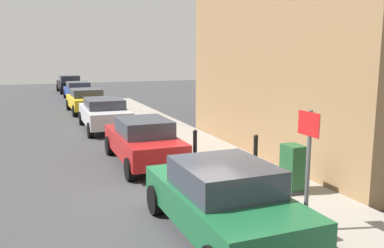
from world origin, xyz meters
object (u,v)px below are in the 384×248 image
at_px(car_yellow, 86,100).
at_px(car_blue, 78,90).
at_px(car_green, 223,199).
at_px(car_red, 143,141).
at_px(car_silver, 104,113).
at_px(bollard_far_kerb, 195,145).
at_px(utility_cabinet, 293,170).
at_px(street_sign, 308,153).
at_px(bollard_near_cabinet, 256,151).
at_px(car_black, 69,84).

xyz_separation_m(car_yellow, car_blue, (0.26, 6.68, -0.02)).
distance_m(car_green, car_red, 5.56).
xyz_separation_m(car_silver, bollard_far_kerb, (1.47, -7.34, -0.05)).
relative_size(car_silver, utility_cabinet, 3.82).
height_order(car_silver, street_sign, street_sign).
bearing_deg(utility_cabinet, bollard_near_cabinet, 87.02).
distance_m(car_silver, car_black, 18.81).
bearing_deg(car_silver, utility_cabinet, -165.15).
distance_m(car_silver, utility_cabinet, 10.91).
distance_m(bollard_near_cabinet, street_sign, 4.16).
bearing_deg(car_blue, car_green, 179.40).
height_order(car_black, street_sign, street_sign).
relative_size(car_green, car_black, 0.97).
bearing_deg(car_green, car_blue, -0.48).
xyz_separation_m(car_yellow, street_sign, (1.65, -18.36, 0.93)).
xyz_separation_m(car_silver, car_yellow, (-0.04, 5.83, -0.03)).
height_order(bollard_near_cabinet, bollard_far_kerb, same).
bearing_deg(bollard_far_kerb, car_green, -105.48).
xyz_separation_m(car_red, street_sign, (1.47, -6.22, 0.91)).
bearing_deg(car_red, car_black, -0.03).
xyz_separation_m(bollard_near_cabinet, street_sign, (-1.18, -3.87, 0.96)).
relative_size(bollard_far_kerb, street_sign, 0.45).
bearing_deg(bollard_near_cabinet, bollard_far_kerb, 135.34).
bearing_deg(car_yellow, street_sign, -176.40).
bearing_deg(bollard_near_cabinet, car_red, 138.51).
distance_m(bollard_far_kerb, street_sign, 5.27).
bearing_deg(car_blue, bollard_near_cabinet, -173.66).
bearing_deg(car_silver, car_blue, -0.44).
relative_size(utility_cabinet, bollard_near_cabinet, 1.11).
bearing_deg(bollard_far_kerb, car_blue, 93.60).
bearing_deg(car_red, car_silver, 1.30).
relative_size(car_green, car_red, 0.98).
xyz_separation_m(bollard_far_kerb, street_sign, (0.14, -5.18, 0.96)).
relative_size(car_yellow, bollard_near_cabinet, 3.90).
height_order(car_red, bollard_far_kerb, car_red).
bearing_deg(bollard_far_kerb, utility_cabinet, -69.24).
height_order(car_red, utility_cabinet, car_red).
height_order(car_silver, bollard_near_cabinet, car_silver).
height_order(car_yellow, utility_cabinet, car_yellow).
bearing_deg(car_silver, car_black, 0.07).
relative_size(car_green, car_silver, 0.94).
bearing_deg(car_yellow, bollard_near_cabinet, -170.47).
height_order(car_yellow, bollard_near_cabinet, car_yellow).
distance_m(car_green, street_sign, 1.79).
bearing_deg(bollard_far_kerb, car_black, 92.86).
bearing_deg(street_sign, bollard_far_kerb, 91.52).
xyz_separation_m(car_yellow, car_black, (0.20, 12.98, 0.04)).
xyz_separation_m(car_red, car_black, (0.02, 25.12, 0.02)).
distance_m(car_green, utility_cabinet, 2.79).
xyz_separation_m(utility_cabinet, street_sign, (-1.08, -1.96, 0.98)).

